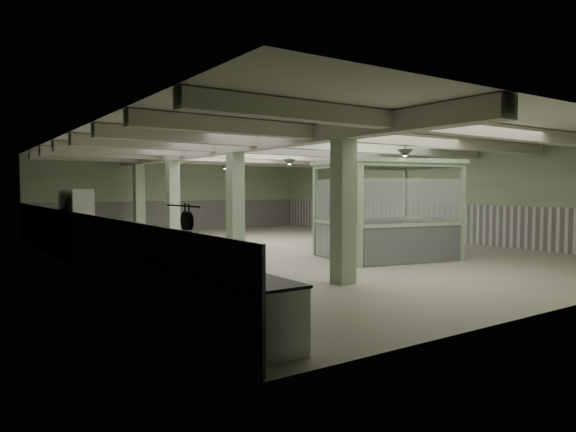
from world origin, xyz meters
TOP-DOWN VIEW (x-y plane):
  - floor at (0.00, 0.00)m, footprint 20.00×20.00m
  - ceiling at (0.00, 0.00)m, footprint 14.00×20.00m
  - wall_back at (0.00, 10.00)m, footprint 14.00×0.02m
  - wall_left at (-7.00, 0.00)m, footprint 0.02×20.00m
  - wall_right at (7.00, 0.00)m, footprint 0.02×20.00m
  - wainscot_left at (-6.97, 0.00)m, footprint 0.05×19.90m
  - wainscot_right at (6.97, 0.00)m, footprint 0.05×19.90m
  - wainscot_back at (0.00, 9.97)m, footprint 13.90×0.05m
  - girder at (-2.50, 0.00)m, footprint 0.45×19.90m
  - beam_a at (0.00, -7.50)m, footprint 13.90×0.35m
  - beam_b at (0.00, -5.00)m, footprint 13.90×0.35m
  - beam_c at (0.00, -2.50)m, footprint 13.90×0.35m
  - beam_d at (0.00, 0.00)m, footprint 13.90×0.35m
  - beam_e at (0.00, 2.50)m, footprint 13.90×0.35m
  - beam_f at (0.00, 5.00)m, footprint 13.90×0.35m
  - beam_g at (0.00, 7.50)m, footprint 13.90×0.35m
  - column_a at (-2.50, -6.00)m, footprint 0.42×0.42m
  - column_b at (-2.50, -1.00)m, footprint 0.42×0.42m
  - column_c at (-2.50, 4.00)m, footprint 0.42×0.42m
  - column_d at (-2.50, 8.00)m, footprint 0.42×0.42m
  - hook_rail at (-6.93, -7.60)m, footprint 0.02×1.20m
  - pendant_front at (0.50, -5.00)m, footprint 0.44×0.44m
  - pendant_mid at (0.50, 0.50)m, footprint 0.44×0.44m
  - pendant_back at (0.50, 5.50)m, footprint 0.44×0.44m
  - prep_counter at (-6.54, -7.00)m, footprint 0.92×5.29m
  - pitcher_near at (-6.48, -8.89)m, footprint 0.24×0.27m
  - pitcher_far at (-6.49, -7.73)m, footprint 0.20×0.23m
  - veg_colander at (-6.37, -4.65)m, footprint 0.60×0.60m
  - orange_bowl at (-6.38, -8.16)m, footprint 0.27×0.27m
  - skillet_near at (-6.88, -7.72)m, footprint 0.04×0.27m
  - skillet_far at (-6.88, -7.58)m, footprint 0.04×0.28m
  - walkin_cooler at (-6.62, 1.00)m, footprint 0.82×2.18m
  - guard_booth at (1.33, -3.46)m, footprint 4.21×3.77m
  - filing_cabinet at (3.31, -3.65)m, footprint 0.39×0.56m

SIDE VIEW (x-z plane):
  - floor at x=0.00m, z-range 0.00..0.00m
  - prep_counter at x=-6.54m, z-range 0.01..0.92m
  - filing_cabinet at x=3.31m, z-range 0.00..1.19m
  - wainscot_left at x=-6.97m, z-range 0.00..1.50m
  - wainscot_right at x=6.97m, z-range 0.00..1.50m
  - wainscot_back at x=0.00m, z-range 0.00..1.50m
  - orange_bowl at x=-6.38m, z-range 0.90..0.98m
  - walkin_cooler at x=-6.62m, z-range 0.00..2.00m
  - veg_colander at x=-6.37m, z-range 0.90..1.12m
  - pitcher_far at x=-6.49m, z-range 0.90..1.17m
  - pitcher_near at x=-6.48m, z-range 0.90..1.21m
  - skillet_near at x=-6.88m, z-range 1.50..1.76m
  - skillet_far at x=-6.88m, z-range 1.49..1.77m
  - wall_back at x=0.00m, z-range 0.00..3.60m
  - wall_left at x=-7.00m, z-range 0.00..3.60m
  - wall_right at x=7.00m, z-range 0.00..3.60m
  - column_a at x=-2.50m, z-range 0.00..3.60m
  - column_b at x=-2.50m, z-range 0.00..3.60m
  - column_c at x=-2.50m, z-range 0.00..3.60m
  - column_d at x=-2.50m, z-range 0.00..3.60m
  - hook_rail at x=-6.93m, z-range 1.84..1.86m
  - guard_booth at x=1.33m, z-range 0.48..3.43m
  - pendant_front at x=0.50m, z-range 2.94..3.16m
  - pendant_mid at x=0.50m, z-range 2.94..3.16m
  - pendant_back at x=0.50m, z-range 2.94..3.16m
  - girder at x=-2.50m, z-range 3.18..3.58m
  - beam_a at x=0.00m, z-range 3.26..3.58m
  - beam_b at x=0.00m, z-range 3.26..3.58m
  - beam_c at x=0.00m, z-range 3.26..3.58m
  - beam_d at x=0.00m, z-range 3.26..3.58m
  - beam_e at x=0.00m, z-range 3.26..3.58m
  - beam_f at x=0.00m, z-range 3.26..3.58m
  - beam_g at x=0.00m, z-range 3.26..3.58m
  - ceiling at x=0.00m, z-range 3.59..3.61m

